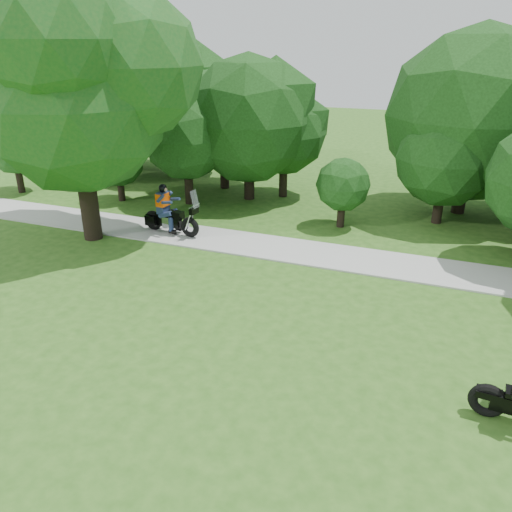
# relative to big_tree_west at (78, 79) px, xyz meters

# --- Properties ---
(ground) EXTENTS (100.00, 100.00, 0.00)m
(ground) POSITION_rel_big_tree_west_xyz_m (10.54, -6.85, -5.76)
(ground) COLOR #2A5618
(ground) RESTS_ON ground
(walkway) EXTENTS (60.00, 2.20, 0.06)m
(walkway) POSITION_rel_big_tree_west_xyz_m (10.54, 1.15, -5.73)
(walkway) COLOR #ABABA5
(walkway) RESTS_ON ground
(tree_line) EXTENTS (39.72, 12.27, 7.73)m
(tree_line) POSITION_rel_big_tree_west_xyz_m (11.79, 7.72, -2.11)
(tree_line) COLOR black
(tree_line) RESTS_ON ground
(big_tree_west) EXTENTS (8.64, 6.56, 9.96)m
(big_tree_west) POSITION_rel_big_tree_west_xyz_m (0.00, 0.00, 0.00)
(big_tree_west) COLOR black
(big_tree_west) RESTS_ON ground
(touring_motorcycle) EXTENTS (2.53, 0.91, 1.93)m
(touring_motorcycle) POSITION_rel_big_tree_west_xyz_m (2.50, 1.08, -5.00)
(touring_motorcycle) COLOR black
(touring_motorcycle) RESTS_ON walkway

